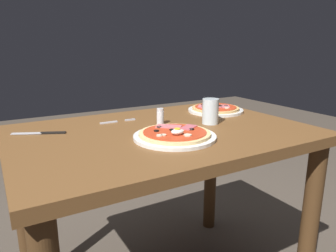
{
  "coord_description": "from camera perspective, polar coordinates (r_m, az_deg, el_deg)",
  "views": [
    {
      "loc": [
        -0.57,
        -1.03,
        1.08
      ],
      "look_at": [
        -0.01,
        -0.06,
        0.79
      ],
      "focal_mm": 33.53,
      "sensor_mm": 36.0,
      "label": 1
    }
  ],
  "objects": [
    {
      "name": "dining_table",
      "position": [
        1.26,
        -0.93,
        -6.29
      ],
      "size": [
        1.13,
        0.78,
        0.76
      ],
      "color": "brown",
      "rests_on": "ground"
    },
    {
      "name": "water_glass_near",
      "position": [
        1.32,
        7.72,
        2.35
      ],
      "size": [
        0.07,
        0.07,
        0.1
      ],
      "color": "silver",
      "rests_on": "dining_table"
    },
    {
      "name": "pizza_across_left",
      "position": [
        1.56,
        8.63,
        3.04
      ],
      "size": [
        0.27,
        0.27,
        0.03
      ],
      "color": "white",
      "rests_on": "dining_table"
    },
    {
      "name": "pizza_foreground",
      "position": [
        1.11,
        1.24,
        -1.65
      ],
      "size": [
        0.29,
        0.29,
        0.05
      ],
      "color": "white",
      "rests_on": "dining_table"
    },
    {
      "name": "fork",
      "position": [
        1.35,
        -9.59,
        0.79
      ],
      "size": [
        0.16,
        0.02,
        0.0
      ],
      "color": "silver",
      "rests_on": "dining_table"
    },
    {
      "name": "knife",
      "position": [
        1.25,
        -21.83,
        -1.2
      ],
      "size": [
        0.18,
        0.1,
        0.01
      ],
      "color": "silver",
      "rests_on": "dining_table"
    },
    {
      "name": "salt_shaker",
      "position": [
        1.3,
        -1.41,
        1.75
      ],
      "size": [
        0.03,
        0.03,
        0.07
      ],
      "color": "white",
      "rests_on": "dining_table"
    }
  ]
}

